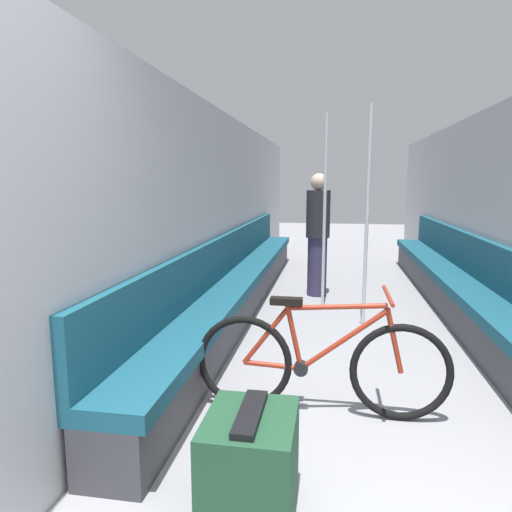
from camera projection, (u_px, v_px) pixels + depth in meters
wall_left at (219, 212)px, 5.17m from camera, size 0.10×10.95×2.22m
wall_right at (493, 215)px, 4.70m from camera, size 0.10×10.95×2.22m
bench_seat_row_left at (241, 283)px, 5.31m from camera, size 0.43×6.65×0.87m
bench_seat_row_right at (462, 291)px, 4.91m from camera, size 0.43×6.65×0.87m
bicycle at (320, 363)px, 2.85m from camera, size 1.59×0.46×0.80m
grab_pole_near at (367, 220)px, 4.58m from camera, size 0.08×0.08×2.20m
grab_pole_far at (324, 215)px, 5.20m from camera, size 0.08×0.08×2.20m
passenger_standing at (318, 234)px, 5.79m from camera, size 0.30×0.30×1.56m
luggage_bag at (250, 467)px, 1.97m from camera, size 0.38×0.45×0.50m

